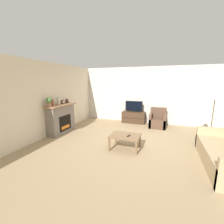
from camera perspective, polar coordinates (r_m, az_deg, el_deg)
ground_plane at (r=5.02m, az=7.42°, el=-12.03°), size 24.00×24.00×0.00m
wall_back at (r=7.48m, az=12.55°, el=6.21°), size 12.00×0.06×2.70m
wall_left at (r=6.11m, az=-22.12°, el=4.56°), size 0.06×12.00×2.70m
fireplace at (r=6.24m, az=-18.84°, el=-2.32°), size 0.51×1.38×1.13m
mantel_vase_left at (r=5.80m, az=-21.68°, el=3.31°), size 0.10×0.10×0.26m
mantel_vase_centre_left at (r=6.03m, az=-19.75°, el=3.88°), size 0.11×0.11×0.29m
mantel_vase_right at (r=6.44m, az=-16.80°, el=3.99°), size 0.13×0.13×0.19m
mantel_clock at (r=6.23m, az=-18.30°, el=3.61°), size 0.08×0.11×0.15m
potted_plant at (r=5.67m, az=-22.87°, el=3.68°), size 0.21×0.21×0.33m
tv_stand at (r=7.45m, az=8.20°, el=-2.01°), size 1.11×0.44×0.56m
tv at (r=7.35m, az=8.31°, el=1.96°), size 0.83×0.18×0.53m
armchair at (r=7.01m, az=17.00°, el=-3.24°), size 0.70×0.76×0.84m
coffee_table at (r=4.56m, az=5.00°, el=-9.44°), size 0.88×0.68×0.42m
remote at (r=4.48m, az=6.33°, el=-9.00°), size 0.08×0.16×0.02m
floor_lamp at (r=5.69m, az=34.56°, el=3.92°), size 0.33×0.33×1.67m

